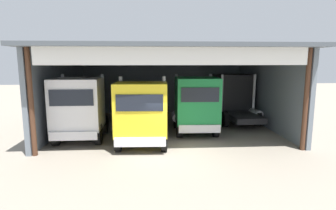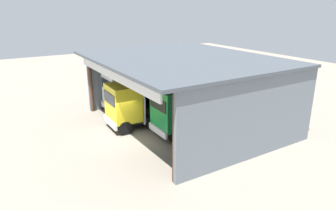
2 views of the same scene
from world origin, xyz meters
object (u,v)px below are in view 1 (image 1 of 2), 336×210
Objects in this scene: truck_yellow_right_bay at (141,114)px; oil_drum at (130,110)px; truck_white_center_right_bay at (79,108)px; truck_black_center_left_bay at (234,97)px; tool_cart at (228,108)px; truck_green_left_bay at (196,104)px.

truck_yellow_right_bay reaches higher than oil_drum.
truck_black_center_left_bay is (9.97, 4.41, -0.08)m from truck_white_center_right_bay.
truck_yellow_right_bay is 10.97m from tool_cart.
truck_black_center_left_bay is at bearing -134.25° from truck_green_left_bay.
tool_cart is at bearing 78.40° from truck_black_center_left_bay.
truck_black_center_left_bay is 5.68× the size of oil_drum.
truck_yellow_right_bay is at bearing 159.27° from truck_white_center_right_bay.
truck_yellow_right_bay is (3.44, -1.24, -0.12)m from truck_white_center_right_bay.
truck_green_left_bay is 5.28× the size of oil_drum.
truck_white_center_right_bay is 5.26× the size of oil_drum.
oil_drum is at bearing -52.35° from truck_green_left_bay.
truck_white_center_right_bay is 7.61m from oil_drum.
truck_green_left_bay is (6.63, 1.13, -0.01)m from truck_white_center_right_bay.
truck_black_center_left_bay is 5.07× the size of tool_cart.
truck_white_center_right_bay is 0.93× the size of truck_black_center_left_bay.
truck_white_center_right_bay is at bearing -17.88° from truck_yellow_right_bay.
oil_drum is at bearing -179.76° from tool_cart.
truck_green_left_bay is 4.71× the size of tool_cart.
truck_green_left_bay is at bearing -139.14° from truck_black_center_left_bay.
tool_cart is (10.35, 7.18, -1.36)m from truck_white_center_right_bay.
truck_white_center_right_bay reaches higher than truck_yellow_right_bay.
truck_white_center_right_bay is 3.66m from truck_yellow_right_bay.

